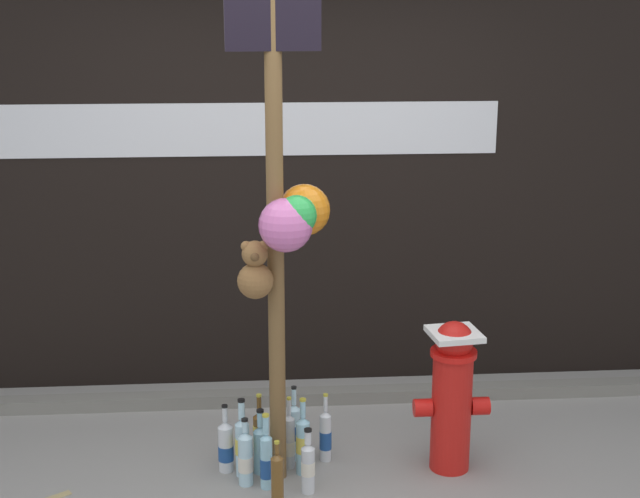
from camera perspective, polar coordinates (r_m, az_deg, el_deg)
The scene contains 17 objects.
building_wall at distance 5.63m, azimuth -2.04°, elevation 6.83°, with size 10.00×0.21×3.12m.
curb_strip at distance 5.63m, azimuth -1.70°, elevation -9.37°, with size 8.00×0.12×0.08m, color slate.
memorial_post at distance 4.27m, azimuth -2.35°, elevation 3.27°, with size 0.49×0.44×2.54m.
fire_hydrant at distance 4.78m, azimuth 8.39°, elevation -9.02°, with size 0.40×0.28×0.82m.
bottle_0 at distance 4.93m, azimuth 0.35°, elevation -11.79°, with size 0.07×0.07×0.39m.
bottle_1 at distance 4.93m, azimuth -1.65°, elevation -11.46°, with size 0.07×0.07×0.42m.
bottle_2 at distance 4.86m, azimuth -1.96°, elevation -12.13°, with size 0.06×0.06×0.40m.
bottle_3 at distance 4.72m, azimuth -4.75°, elevation -13.12°, with size 0.08×0.08×0.37m.
bottle_4 at distance 4.79m, azimuth -4.96°, elevation -12.29°, with size 0.08×0.08×0.43m.
bottle_5 at distance 4.67m, azimuth -3.43°, elevation -13.26°, with size 0.06×0.06×0.41m.
bottle_6 at distance 4.63m, azimuth -0.76°, elevation -13.63°, with size 0.07×0.07×0.35m.
bottle_7 at distance 4.86m, azimuth -6.01°, elevation -12.38°, with size 0.08×0.08×0.38m.
bottle_8 at distance 4.53m, azimuth -2.73°, elevation -14.37°, with size 0.06×0.06×0.35m.
bottle_9 at distance 4.79m, azimuth -1.09°, elevation -12.26°, with size 0.08×0.08×0.43m.
bottle_10 at distance 5.00m, azimuth -3.86°, elevation -11.51°, with size 0.07×0.07×0.35m.
bottle_11 at distance 4.82m, azimuth -3.79°, elevation -12.47°, with size 0.08×0.08×0.36m.
litter_0 at distance 4.85m, azimuth -16.34°, elevation -14.84°, with size 0.14×0.05×0.01m, color tan.
Camera 1 is at (-0.21, -3.72, 2.38)m, focal length 50.34 mm.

